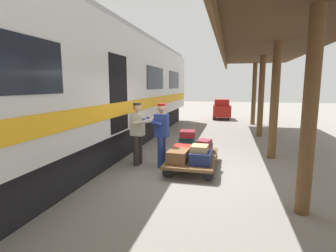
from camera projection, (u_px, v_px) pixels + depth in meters
ground_plane at (194, 171)px, 6.69m from camera, size 60.00×60.00×0.00m
platform_canopy at (289, 34)px, 5.73m from camera, size 3.20×18.60×3.56m
train_car at (68, 89)px, 7.18m from camera, size 3.03×19.83×4.00m
luggage_cart at (193, 158)px, 6.92m from camera, size 1.21×2.19×0.32m
suitcase_slate_roller at (203, 153)px, 6.84m from camera, size 0.45×0.60×0.21m
suitcase_brown_leather at (178, 156)px, 6.38m from camera, size 0.50×0.67×0.30m
suitcase_red_plastic at (183, 151)px, 6.96m from camera, size 0.52×0.56×0.28m
suitcase_orange_carryall at (186, 147)px, 7.55m from camera, size 0.51×0.53×0.17m
suitcase_navy_fabric at (201, 158)px, 6.25m from camera, size 0.49×0.59×0.29m
suitcase_black_hardshell at (205, 146)px, 7.41m from camera, size 0.44×0.52×0.30m
suitcase_teal_softside at (187, 141)px, 7.53m from camera, size 0.41×0.40×0.23m
suitcase_maroon_trunk at (188, 134)px, 7.48m from camera, size 0.48×0.57×0.18m
suitcase_burgundy_valise at (204, 145)px, 6.77m from camera, size 0.39×0.47×0.25m
suitcase_tan_vintage at (199, 148)px, 6.25m from camera, size 0.40×0.45×0.15m
porter_in_overalls at (161, 133)px, 6.95m from camera, size 0.68×0.44×1.70m
porter_by_door at (138, 132)px, 7.12m from camera, size 0.69×0.47×1.70m
baggage_tug at (222, 110)px, 17.02m from camera, size 1.23×1.78×1.30m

